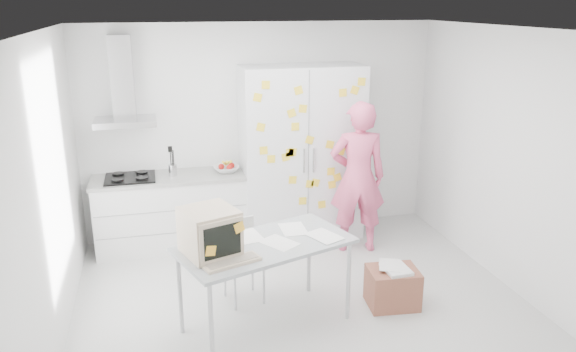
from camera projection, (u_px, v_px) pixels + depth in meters
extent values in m
cube|color=silver|center=(301.00, 302.00, 5.75)|extent=(4.50, 4.00, 0.02)
cube|color=white|center=(261.00, 130.00, 7.19)|extent=(4.50, 0.02, 2.70)
cube|color=white|center=(50.00, 194.00, 4.82)|extent=(0.02, 4.00, 2.70)
cube|color=white|center=(510.00, 160.00, 5.85)|extent=(0.02, 4.00, 2.70)
cube|color=white|center=(303.00, 29.00, 4.93)|extent=(4.50, 4.00, 0.02)
cube|color=white|center=(171.00, 213.00, 6.91)|extent=(1.80, 0.60, 0.88)
cube|color=gray|center=(172.00, 211.00, 6.59)|extent=(1.76, 0.01, 0.01)
cube|color=gray|center=(173.00, 233.00, 6.67)|extent=(1.76, 0.01, 0.01)
cube|color=#9E9E99|center=(169.00, 177.00, 6.77)|extent=(1.84, 0.63, 0.04)
cube|color=black|center=(130.00, 178.00, 6.66)|extent=(0.58, 0.50, 0.03)
cylinder|color=black|center=(117.00, 180.00, 6.51)|extent=(0.14, 0.14, 0.02)
cylinder|color=black|center=(142.00, 178.00, 6.57)|extent=(0.14, 0.14, 0.02)
cylinder|color=black|center=(118.00, 174.00, 6.73)|extent=(0.14, 0.14, 0.02)
cylinder|color=black|center=(142.00, 172.00, 6.80)|extent=(0.14, 0.14, 0.02)
cylinder|color=silver|center=(173.00, 170.00, 6.76)|extent=(0.10, 0.10, 0.14)
cylinder|color=black|center=(171.00, 162.00, 6.73)|extent=(0.01, 0.01, 0.30)
cylinder|color=black|center=(174.00, 162.00, 6.72)|extent=(0.01, 0.01, 0.30)
cylinder|color=black|center=(173.00, 162.00, 6.75)|extent=(0.01, 0.01, 0.30)
cube|color=black|center=(170.00, 149.00, 6.69)|extent=(0.05, 0.01, 0.07)
imported|color=white|center=(226.00, 169.00, 6.92)|extent=(0.31, 0.31, 0.08)
sphere|color=#B2140F|center=(221.00, 167.00, 6.91)|extent=(0.08, 0.08, 0.08)
sphere|color=#B2140F|center=(229.00, 168.00, 6.87)|extent=(0.08, 0.08, 0.08)
sphere|color=#B2140F|center=(232.00, 166.00, 6.96)|extent=(0.08, 0.08, 0.08)
cylinder|color=yellow|center=(224.00, 163.00, 6.91)|extent=(0.09, 0.17, 0.10)
cylinder|color=yellow|center=(226.00, 163.00, 6.91)|extent=(0.04, 0.17, 0.10)
cylinder|color=yellow|center=(228.00, 163.00, 6.92)|extent=(0.08, 0.17, 0.10)
cube|color=silver|center=(125.00, 122.00, 6.51)|extent=(0.70, 0.48, 0.07)
cube|color=silver|center=(122.00, 77.00, 6.47)|extent=(0.26, 0.24, 0.95)
cube|color=silver|center=(301.00, 153.00, 7.07)|extent=(1.50, 0.65, 2.20)
cube|color=slate|center=(308.00, 160.00, 6.76)|extent=(0.01, 0.01, 2.16)
cube|color=silver|center=(304.00, 161.00, 6.74)|extent=(0.02, 0.02, 0.30)
cube|color=silver|center=(313.00, 160.00, 6.77)|extent=(0.02, 0.02, 0.30)
cube|color=yellow|center=(343.00, 93.00, 6.61)|extent=(0.10, 0.00, 0.10)
cube|color=yellow|center=(355.00, 90.00, 6.64)|extent=(0.12, 0.00, 0.12)
cube|color=yellow|center=(360.00, 161.00, 6.93)|extent=(0.12, 0.00, 0.12)
cube|color=yellow|center=(290.00, 153.00, 6.67)|extent=(0.10, 0.00, 0.10)
cube|color=yellow|center=(310.00, 140.00, 6.69)|extent=(0.12, 0.00, 0.12)
cube|color=yellow|center=(337.00, 177.00, 6.92)|extent=(0.12, 0.00, 0.12)
cube|color=yellow|center=(293.00, 180.00, 6.79)|extent=(0.10, 0.00, 0.10)
cube|color=yellow|center=(298.00, 90.00, 6.48)|extent=(0.12, 0.00, 0.12)
cube|color=yellow|center=(315.00, 183.00, 6.87)|extent=(0.12, 0.00, 0.12)
cube|color=yellow|center=(341.00, 151.00, 6.83)|extent=(0.12, 0.00, 0.12)
cube|color=yellow|center=(331.00, 171.00, 6.87)|extent=(0.10, 0.00, 0.10)
cube|color=yellow|center=(292.00, 113.00, 6.54)|extent=(0.12, 0.00, 0.12)
cube|color=yellow|center=(271.00, 159.00, 6.64)|extent=(0.10, 0.00, 0.10)
cube|color=yellow|center=(264.00, 150.00, 6.59)|extent=(0.10, 0.00, 0.10)
cube|color=yellow|center=(258.00, 97.00, 6.39)|extent=(0.11, 0.00, 0.11)
cube|color=yellow|center=(303.00, 201.00, 6.90)|extent=(0.10, 0.00, 0.10)
cube|color=yellow|center=(293.00, 152.00, 6.68)|extent=(0.11, 0.00, 0.11)
cube|color=yellow|center=(349.00, 196.00, 7.03)|extent=(0.11, 0.00, 0.11)
cube|color=yellow|center=(362.00, 82.00, 6.63)|extent=(0.10, 0.00, 0.10)
cube|color=yellow|center=(295.00, 127.00, 6.60)|extent=(0.10, 0.00, 0.10)
cube|color=yellow|center=(286.00, 157.00, 6.68)|extent=(0.11, 0.00, 0.11)
cube|color=yellow|center=(322.00, 204.00, 6.98)|extent=(0.10, 0.00, 0.10)
cube|color=yellow|center=(266.00, 85.00, 6.37)|extent=(0.10, 0.00, 0.10)
cube|color=yellow|center=(261.00, 127.00, 6.50)|extent=(0.12, 0.00, 0.12)
cube|color=yellow|center=(332.00, 185.00, 6.93)|extent=(0.11, 0.00, 0.11)
cube|color=yellow|center=(303.00, 109.00, 6.55)|extent=(0.11, 0.00, 0.11)
cube|color=yellow|center=(330.00, 145.00, 6.77)|extent=(0.11, 0.00, 0.11)
cube|color=yellow|center=(310.00, 184.00, 6.86)|extent=(0.11, 0.00, 0.11)
imported|color=#ED5C87|center=(358.00, 177.00, 6.70)|extent=(0.74, 0.56, 1.85)
cube|color=#9FA6A9|center=(265.00, 245.00, 5.08)|extent=(1.74, 1.26, 0.03)
cylinder|color=#B3B4B9|center=(211.00, 327.00, 4.57)|extent=(0.05, 0.05, 0.81)
cylinder|color=#B3B4B9|center=(348.00, 281.00, 5.32)|extent=(0.05, 0.05, 0.81)
cylinder|color=#B3B4B9|center=(180.00, 293.00, 5.09)|extent=(0.05, 0.05, 0.81)
cylinder|color=#B3B4B9|center=(309.00, 256.00, 5.84)|extent=(0.05, 0.05, 0.81)
cube|color=#C8B395|center=(210.00, 231.00, 4.82)|extent=(0.55, 0.56, 0.40)
cube|color=#C8B395|center=(222.00, 241.00, 4.63)|extent=(0.39, 0.15, 0.36)
cube|color=black|center=(223.00, 241.00, 4.62)|extent=(0.32, 0.12, 0.28)
cube|color=yellow|center=(211.00, 251.00, 4.58)|extent=(0.10, 0.04, 0.10)
cube|color=yellow|center=(239.00, 228.00, 4.67)|extent=(0.10, 0.04, 0.11)
cube|color=#C8B395|center=(232.00, 262.00, 4.67)|extent=(0.52, 0.32, 0.03)
cube|color=gray|center=(232.00, 261.00, 4.67)|extent=(0.46, 0.26, 0.01)
cube|color=white|center=(279.00, 243.00, 5.08)|extent=(0.38, 0.41, 0.00)
cube|color=white|center=(293.00, 229.00, 5.38)|extent=(0.24, 0.34, 0.00)
cube|color=white|center=(324.00, 236.00, 5.22)|extent=(0.35, 0.40, 0.00)
cube|color=white|center=(248.00, 236.00, 5.22)|extent=(0.29, 0.37, 0.00)
cube|color=silver|center=(244.00, 264.00, 5.65)|extent=(0.45, 0.45, 0.04)
cube|color=silver|center=(237.00, 237.00, 5.73)|extent=(0.36, 0.10, 0.41)
cylinder|color=silver|center=(235.00, 293.00, 5.52)|extent=(0.03, 0.03, 0.39)
cylinder|color=silver|center=(264.00, 286.00, 5.64)|extent=(0.03, 0.03, 0.39)
cylinder|color=silver|center=(225.00, 279.00, 5.79)|extent=(0.03, 0.03, 0.39)
cylinder|color=silver|center=(253.00, 273.00, 5.91)|extent=(0.03, 0.03, 0.39)
cube|color=brown|center=(393.00, 287.00, 5.62)|extent=(0.52, 0.44, 0.39)
cube|color=silver|center=(396.00, 269.00, 5.54)|extent=(0.24, 0.32, 0.03)
cube|color=silver|center=(390.00, 265.00, 5.58)|extent=(0.30, 0.35, 0.00)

